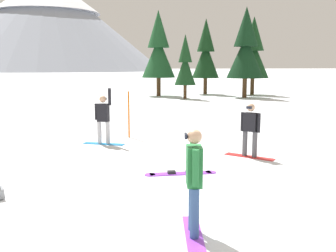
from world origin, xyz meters
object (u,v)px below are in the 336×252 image
object	(u,v)px
trail_marker_pole	(129,115)
pine_tree_slender	(206,53)
loose_snowboard_near_right	(181,173)
pine_tree_broad	(185,64)
pine_tree_leaning	(158,50)
pine_tree_tall	(253,53)
pine_tree_twin	(246,49)
snowboarder_foreground	(194,180)
snowboarder_background	(103,118)
snowboarder_midground	(250,129)

from	to	relation	value
trail_marker_pole	pine_tree_slender	size ratio (longest dim) A/B	0.25
loose_snowboard_near_right	trail_marker_pole	xyz separation A→B (m)	(-0.73, 5.48, 0.88)
pine_tree_broad	pine_tree_leaning	distance (m)	4.23
pine_tree_broad	pine_tree_tall	size ratio (longest dim) A/B	0.73
pine_tree_slender	pine_tree_twin	size ratio (longest dim) A/B	0.94
snowboarder_foreground	snowboarder_background	xyz separation A→B (m)	(-1.09, 7.95, 0.00)
snowboarder_midground	pine_tree_leaning	world-z (taller)	pine_tree_leaning
pine_tree_slender	loose_snowboard_near_right	bearing A→B (deg)	-108.71
pine_tree_tall	pine_tree_slender	bearing A→B (deg)	159.06
snowboarder_foreground	snowboarder_background	distance (m)	8.02
snowboarder_background	pine_tree_leaning	bearing A→B (deg)	74.36
pine_tree_slender	snowboarder_background	bearing A→B (deg)	-115.61
loose_snowboard_near_right	pine_tree_broad	distance (m)	23.41
loose_snowboard_near_right	pine_tree_slender	xyz separation A→B (m)	(9.26, 27.34, 3.98)
pine_tree_broad	pine_tree_tall	bearing A→B (deg)	23.25
loose_snowboard_near_right	trail_marker_pole	distance (m)	5.60
snowboarder_foreground	pine_tree_broad	distance (m)	26.95
snowboarder_background	pine_tree_tall	bearing A→B (deg)	54.44
trail_marker_pole	pine_tree_twin	xyz separation A→B (m)	(12.15, 17.19, 3.37)
snowboarder_foreground	pine_tree_tall	size ratio (longest dim) A/B	0.24
snowboarder_midground	pine_tree_twin	size ratio (longest dim) A/B	0.21
snowboarder_foreground	pine_tree_twin	size ratio (longest dim) A/B	0.23
snowboarder_foreground	pine_tree_leaning	xyz separation A→B (m)	(5.01, 29.75, 3.32)
loose_snowboard_near_right	pine_tree_slender	world-z (taller)	pine_tree_slender
trail_marker_pole	pine_tree_slender	xyz separation A→B (m)	(9.99, 21.86, 3.10)
trail_marker_pole	pine_tree_slender	bearing A→B (deg)	65.44
trail_marker_pole	pine_tree_leaning	size ratio (longest dim) A/B	0.23
snowboarder_midground	pine_tree_slender	xyz separation A→B (m)	(6.74, 25.95, 3.13)
pine_tree_slender	pine_tree_leaning	bearing A→B (deg)	-166.38
snowboarder_background	pine_tree_tall	world-z (taller)	pine_tree_tall
loose_snowboard_near_right	pine_tree_twin	size ratio (longest dim) A/B	0.24
trail_marker_pole	pine_tree_leaning	distance (m)	21.55
trail_marker_pole	pine_tree_leaning	world-z (taller)	pine_tree_leaning
trail_marker_pole	pine_tree_slender	distance (m)	24.24
snowboarder_foreground	pine_tree_leaning	distance (m)	30.35
pine_tree_twin	snowboarder_midground	bearing A→B (deg)	-112.69
pine_tree_tall	pine_tree_twin	bearing A→B (deg)	-124.53
loose_snowboard_near_right	snowboarder_background	bearing A→B (deg)	112.10
snowboarder_foreground	pine_tree_twin	world-z (taller)	pine_tree_twin
snowboarder_foreground	pine_tree_slender	xyz separation A→B (m)	(9.93, 30.94, 3.05)
snowboarder_midground	pine_tree_tall	distance (m)	26.88
snowboarder_foreground	pine_tree_broad	bearing A→B (deg)	75.78
loose_snowboard_near_right	pine_tree_leaning	size ratio (longest dim) A/B	0.24
pine_tree_twin	trail_marker_pole	bearing A→B (deg)	-125.25
snowboarder_foreground	pine_tree_slender	world-z (taller)	pine_tree_slender
snowboarder_foreground	snowboarder_midground	xyz separation A→B (m)	(3.19, 4.99, -0.08)
loose_snowboard_near_right	pine_tree_tall	distance (m)	29.33
loose_snowboard_near_right	snowboarder_foreground	bearing A→B (deg)	-100.58
pine_tree_broad	snowboarder_midground	bearing A→B (deg)	-99.20
snowboarder_background	pine_tree_tall	size ratio (longest dim) A/B	0.27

